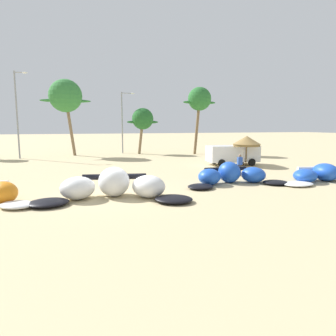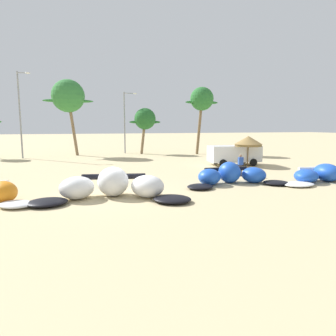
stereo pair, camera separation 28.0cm
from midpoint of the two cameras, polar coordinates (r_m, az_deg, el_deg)
ground_plane at (r=17.21m, az=-8.98°, el=-4.66°), size 260.00×260.00×0.00m
kite_left_of_center at (r=16.01m, az=-9.83°, el=-3.44°), size 8.10×4.53×1.56m
kite_center at (r=20.08m, az=12.27°, el=-1.40°), size 7.09×3.37×1.38m
kite_right_of_center at (r=22.95m, az=28.41°, el=-1.22°), size 7.74×4.52×1.18m
beach_umbrella_near_palms at (r=28.90m, az=15.08°, el=4.88°), size 2.54×2.54×2.79m
parked_van at (r=29.65m, az=12.35°, el=2.65°), size 4.99×2.75×1.84m
person_near_kites at (r=23.18m, az=13.75°, el=0.51°), size 0.36×0.24×1.62m
palm_left_of_gap at (r=40.21m, az=-18.00°, el=12.63°), size 6.00×4.00×9.34m
palm_center_left at (r=40.89m, az=-4.14°, el=9.07°), size 4.24×2.83×6.04m
palm_center_right at (r=40.72m, az=6.55°, el=12.57°), size 4.55×3.04×8.70m
lamppost_west_center at (r=38.66m, az=-25.69°, el=9.60°), size 1.45×0.24×9.73m
lamppost_east_center at (r=41.91m, az=-7.74°, el=9.10°), size 1.85×0.24×8.19m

